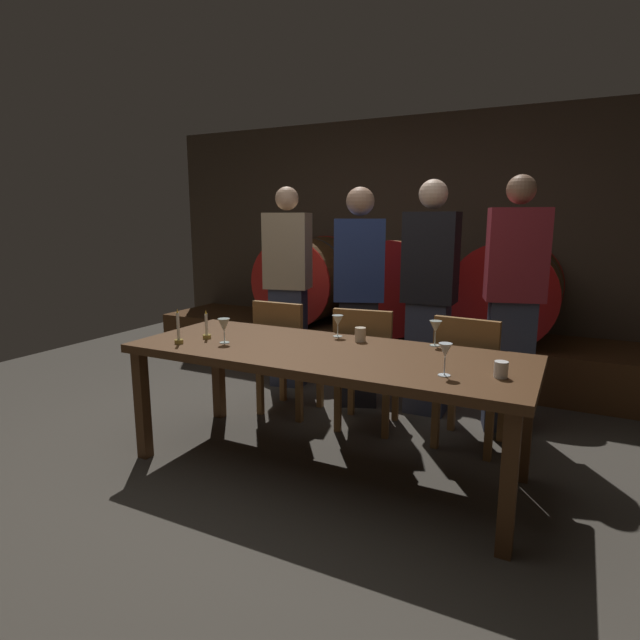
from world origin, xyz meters
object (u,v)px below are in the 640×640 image
object	(u,v)px
wine_barrel_center	(403,285)
dining_table	(325,361)
chair_center	(366,363)
guest_far_left	(288,286)
wine_glass_far_left	(224,326)
cup_right	(501,369)
candle_right	(207,331)
wine_glass_far_right	(445,352)
wine_barrel_right	(508,291)
wine_glass_center_left	(338,321)
guest_far_right	(513,304)
wine_barrel_left	(309,280)
candle_left	(179,334)
chair_right	(469,376)
wine_glass_center_right	(435,327)
chair_left	(285,352)
guest_center_left	(359,296)
guest_center_right	(429,297)
cup_left	(360,334)

from	to	relation	value
wine_barrel_center	dining_table	bearing A→B (deg)	-83.83
chair_center	guest_far_left	bearing A→B (deg)	-39.95
wine_glass_far_left	cup_right	distance (m)	1.60
candle_right	wine_glass_far_left	size ratio (longest dim) A/B	1.22
candle_right	wine_glass_far_right	distance (m)	1.52
wine_barrel_right	wine_glass_center_left	world-z (taller)	wine_barrel_right
guest_far_right	wine_barrel_left	bearing A→B (deg)	-41.43
wine_barrel_left	wine_glass_center_left	distance (m)	2.16
candle_left	chair_right	bearing A→B (deg)	30.61
cup_right	wine_barrel_center	bearing A→B (deg)	118.30
wine_barrel_left	wine_glass_center_right	distance (m)	2.52
chair_left	wine_barrel_left	bearing A→B (deg)	-68.47
chair_left	guest_center_left	world-z (taller)	guest_center_left
chair_center	guest_center_left	xyz separation A→B (m)	(-0.24, 0.45, 0.39)
wine_glass_center_left	guest_center_right	bearing A→B (deg)	66.31
guest_center_left	chair_left	bearing A→B (deg)	25.49
wine_barrel_right	guest_center_right	bearing A→B (deg)	-114.04
candle_left	cup_right	xyz separation A→B (m)	(1.83, 0.17, -0.02)
wine_barrel_left	cup_right	size ratio (longest dim) A/B	11.28
chair_center	wine_glass_center_right	distance (m)	0.70
wine_glass_far_right	guest_center_right	bearing A→B (deg)	108.10
chair_left	cup_left	size ratio (longest dim) A/B	10.21
guest_far_right	wine_glass_far_right	xyz separation A→B (m)	(-0.15, -1.30, -0.05)
chair_left	wine_barrel_right	bearing A→B (deg)	-132.72
guest_center_left	candle_left	xyz separation A→B (m)	(-0.61, -1.36, -0.09)
dining_table	candle_right	distance (m)	0.80
chair_center	guest_far_left	xyz separation A→B (m)	(-0.99, 0.63, 0.40)
chair_right	wine_barrel_center	bearing A→B (deg)	-52.99
candle_left	chair_center	bearing A→B (deg)	46.91
cup_left	chair_left	bearing A→B (deg)	154.02
wine_barrel_left	dining_table	size ratio (longest dim) A/B	0.38
wine_barrel_center	wine_glass_center_left	xyz separation A→B (m)	(0.16, -1.81, -0.01)
candle_left	wine_glass_far_left	world-z (taller)	candle_left
guest_far_right	wine_glass_center_right	distance (m)	0.81
guest_center_left	wine_barrel_center	bearing A→B (deg)	-112.42
wine_barrel_left	cup_right	distance (m)	3.16
candle_left	wine_glass_center_right	distance (m)	1.53
chair_left	wine_glass_far_right	distance (m)	1.66
guest_far_left	wine_glass_far_left	size ratio (longest dim) A/B	11.60
wine_glass_center_right	cup_right	bearing A→B (deg)	-47.16
wine_glass_center_right	wine_glass_far_right	world-z (taller)	wine_glass_far_right
guest_center_right	wine_glass_center_right	distance (m)	0.83
chair_left	wine_glass_center_left	size ratio (longest dim) A/B	6.34
chair_left	wine_glass_center_left	world-z (taller)	chair_left
chair_center	guest_far_right	bearing A→B (deg)	-159.50
candle_left	wine_glass_far_right	world-z (taller)	candle_left
guest_far_left	dining_table	bearing A→B (deg)	115.53
guest_far_right	wine_glass_center_right	bearing A→B (deg)	49.42
chair_left	candle_left	size ratio (longest dim) A/B	4.13
wine_glass_center_left	cup_left	bearing A→B (deg)	-16.80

